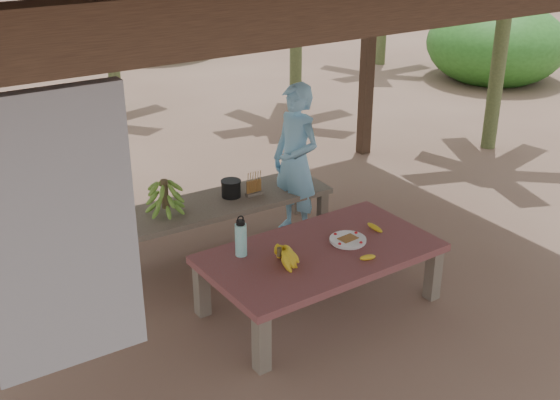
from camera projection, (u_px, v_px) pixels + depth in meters
ground at (269, 300)px, 5.66m from camera, size 80.00×80.00×0.00m
work_table at (320, 257)px, 5.41m from camera, size 1.84×1.06×0.50m
bench at (215, 208)px, 6.34m from camera, size 2.21×0.64×0.45m
ripe_banana_bunch at (279, 256)px, 5.13m from camera, size 0.30×0.27×0.16m
plate at (348, 240)px, 5.49m from camera, size 0.29×0.29×0.04m
loose_banana_front at (368, 257)px, 5.23m from camera, size 0.15×0.05×0.04m
loose_banana_side at (375, 228)px, 5.68m from camera, size 0.08×0.17×0.04m
water_flask at (241, 239)px, 5.25m from camera, size 0.09×0.09×0.33m
green_banana_stalk at (165, 196)px, 6.03m from camera, size 0.30×0.30×0.33m
cooking_pot at (231, 189)px, 6.40m from camera, size 0.18×0.18×0.15m
skewer_rack at (254, 183)px, 6.41m from camera, size 0.18×0.08×0.24m
woman at (296, 162)px, 6.46m from camera, size 0.43×0.58×1.46m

